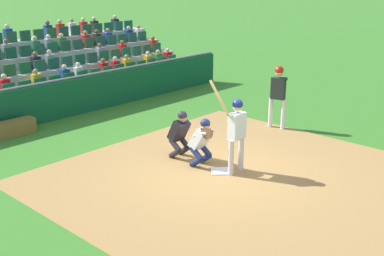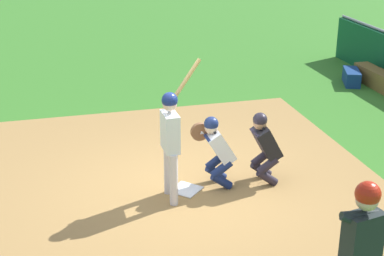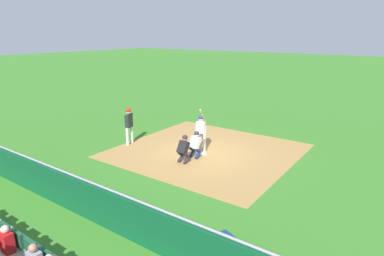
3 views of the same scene
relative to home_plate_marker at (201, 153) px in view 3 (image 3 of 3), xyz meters
name	(u,v)px [view 3 (image 3 of 3)]	position (x,y,z in m)	size (l,w,h in m)	color
ground_plane	(201,154)	(0.00, 0.00, -0.02)	(160.00, 160.00, 0.00)	#357524
infield_dirt_patch	(207,151)	(0.00, 0.50, -0.01)	(8.07, 7.75, 0.01)	#A17943
home_plate_marker	(201,153)	(0.00, 0.00, 0.00)	(0.44, 0.44, 0.02)	white
batter_at_plate	(201,129)	(-0.20, 0.29, 1.10)	(0.62, 0.71, 2.21)	silver
catcher_crouching	(196,143)	(0.06, -0.53, 0.68)	(0.46, 0.70, 1.25)	navy
home_plate_umpire	(184,148)	(-0.01, -1.34, 0.68)	(0.47, 0.50, 1.27)	#27212C
dugout_wall	(82,197)	(0.00, -6.62, 0.60)	(14.61, 0.24, 1.28)	#0E4C2B
dugout_bench	(176,235)	(3.25, -6.07, 0.20)	(3.74, 0.40, 0.44)	brown
water_bottle_on_bench	(159,217)	(2.67, -6.08, 0.55)	(0.07, 0.07, 0.26)	blue
equipment_duffel_bag	(231,246)	(4.67, -5.57, 0.17)	(0.88, 0.36, 0.37)	navy
on_deck_batter	(129,122)	(-3.77, -0.94, 1.15)	(0.29, 0.57, 1.89)	silver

